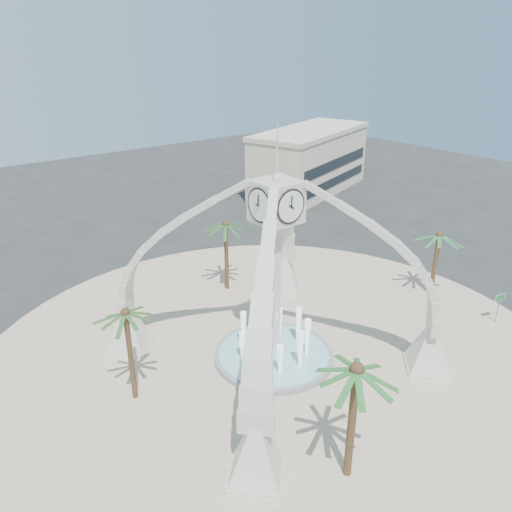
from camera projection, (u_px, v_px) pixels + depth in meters
ground at (274, 358)px, 33.68m from camera, size 140.00×140.00×0.00m
plaza at (274, 358)px, 33.67m from camera, size 40.00×40.00×0.06m
clock_tower at (275, 271)px, 31.08m from camera, size 17.94×17.94×16.30m
fountain at (274, 355)px, 33.56m from camera, size 8.00×8.00×3.62m
building_ne at (310, 160)px, 69.11m from camera, size 21.87×14.17×8.60m
palm_east at (440, 236)px, 39.97m from camera, size 4.80×4.80×6.11m
palm_west at (125, 314)px, 27.68m from camera, size 3.90×3.90×6.51m
palm_north at (226, 225)px, 40.69m from camera, size 4.08×4.08×6.65m
palm_south at (357, 371)px, 22.24m from camera, size 4.58×4.58×7.08m
street_sign at (499, 301)px, 37.26m from camera, size 0.88×0.28×2.49m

